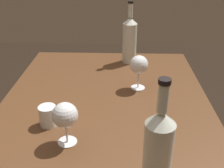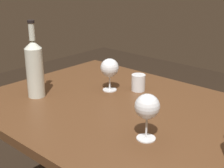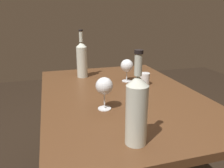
# 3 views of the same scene
# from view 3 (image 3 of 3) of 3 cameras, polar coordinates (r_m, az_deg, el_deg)

# --- Properties ---
(dining_table) EXTENTS (1.30, 0.90, 0.74)m
(dining_table) POSITION_cam_3_polar(r_m,az_deg,el_deg) (1.36, 2.16, -5.95)
(dining_table) COLOR #56351E
(dining_table) RESTS_ON ground
(wine_glass_left) EXTENTS (0.09, 0.09, 0.16)m
(wine_glass_left) POSITION_cam_3_polar(r_m,az_deg,el_deg) (1.07, -1.98, -0.67)
(wine_glass_left) COLOR white
(wine_glass_left) RESTS_ON dining_table
(wine_glass_right) EXTENTS (0.09, 0.09, 0.15)m
(wine_glass_right) POSITION_cam_3_polar(r_m,az_deg,el_deg) (1.53, 3.83, 4.63)
(wine_glass_right) COLOR white
(wine_glass_right) RESTS_ON dining_table
(wine_bottle) EXTENTS (0.08, 0.08, 0.34)m
(wine_bottle) POSITION_cam_3_polar(r_m,az_deg,el_deg) (1.64, -7.71, 6.38)
(wine_bottle) COLOR silver
(wine_bottle) RESTS_ON dining_table
(wine_bottle_second) EXTENTS (0.08, 0.08, 0.34)m
(wine_bottle_second) POSITION_cam_3_polar(r_m,az_deg,el_deg) (0.79, 6.32, -6.40)
(wine_bottle_second) COLOR silver
(wine_bottle_second) RESTS_ON dining_table
(water_tumbler) EXTENTS (0.07, 0.07, 0.08)m
(water_tumbler) POSITION_cam_3_polar(r_m,az_deg,el_deg) (1.49, 8.33, 1.19)
(water_tumbler) COLOR white
(water_tumbler) RESTS_ON dining_table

